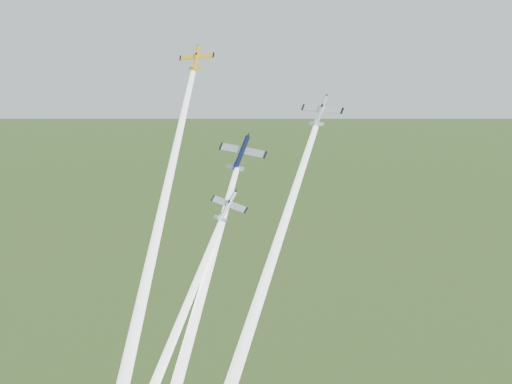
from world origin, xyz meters
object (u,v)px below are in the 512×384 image
at_px(plane_yellow, 196,58).
at_px(plane_silver_right, 321,111).
at_px(plane_navy, 241,153).
at_px(plane_silver_low, 227,206).

bearing_deg(plane_yellow, plane_silver_right, -16.85).
bearing_deg(plane_navy, plane_silver_low, -84.82).
xyz_separation_m(plane_yellow, plane_navy, (11.36, -3.95, -15.81)).
distance_m(plane_navy, plane_silver_low, 11.16).
bearing_deg(plane_silver_low, plane_silver_right, 49.25).
relative_size(plane_navy, plane_silver_right, 1.18).
height_order(plane_yellow, plane_navy, plane_yellow).
height_order(plane_navy, plane_silver_low, plane_navy).
bearing_deg(plane_silver_low, plane_yellow, 140.53).
bearing_deg(plane_silver_right, plane_silver_low, -133.64).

